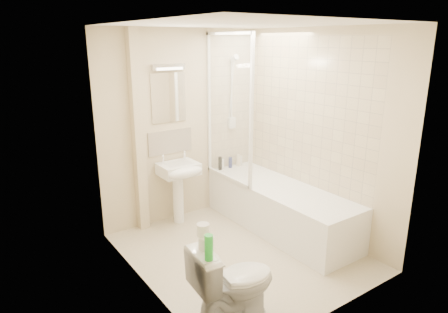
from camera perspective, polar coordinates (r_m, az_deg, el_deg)
floor at (r=4.54m, az=2.37°, el=-13.50°), size 2.50×2.50×0.00m
wall_back at (r=5.10m, az=-6.02°, el=4.27°), size 2.20×0.02×2.40m
wall_left at (r=3.54m, az=-11.72°, el=-1.36°), size 0.02×2.50×2.40m
wall_right at (r=4.81m, az=13.05°, el=3.21°), size 0.02×2.50×2.40m
ceiling at (r=3.94m, az=2.79°, el=18.40°), size 2.20×2.50×0.02m
tile_back at (r=5.44m, az=0.93°, el=7.53°), size 0.70×0.01×1.75m
tile_right at (r=4.89m, az=11.39°, el=6.21°), size 0.01×2.10×1.75m
pipe_boxing at (r=4.78m, az=-12.18°, el=3.19°), size 0.12×0.12×2.40m
splashback at (r=5.05m, az=-7.68°, el=2.11°), size 0.60×0.02×0.30m
mirror at (r=4.94m, az=-7.91°, el=8.30°), size 0.46×0.01×0.60m
strip_light at (r=4.88m, az=-7.95°, el=12.58°), size 0.42×0.07×0.07m
bathtub at (r=4.98m, az=7.93°, el=-7.09°), size 0.70×2.10×0.55m
shower_screen at (r=4.89m, az=0.63°, el=6.82°), size 0.04×0.92×1.80m
shower_fixture at (r=5.39m, az=1.21°, el=8.74°), size 0.10×0.16×0.99m
pedestal_sink at (r=4.97m, az=-6.30°, el=-2.82°), size 0.47×0.45×0.91m
bottle_black_a at (r=5.43m, az=-0.55°, el=-0.99°), size 0.05×0.05×0.18m
bottle_white_a at (r=5.46m, az=-0.27°, el=-1.12°), size 0.05×0.05×0.14m
bottle_blue at (r=5.53m, az=0.91°, el=-0.86°), size 0.05×0.05×0.15m
bottle_cream at (r=5.61m, az=2.05°, el=-0.53°), size 0.06×0.06×0.16m
bottle_white_b at (r=5.63m, az=2.34°, el=-0.61°), size 0.05×0.05×0.14m
toilet at (r=3.40m, az=1.39°, el=-17.56°), size 0.53×0.78×0.72m
toilet_roll_lower at (r=3.12m, az=-2.57°, el=-12.20°), size 0.12×0.12×0.10m
toilet_roll_upper at (r=3.09m, az=-3.01°, el=-10.41°), size 0.10×0.10×0.10m
green_bottle at (r=2.95m, az=-2.18°, el=-12.87°), size 0.06×0.06×0.20m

